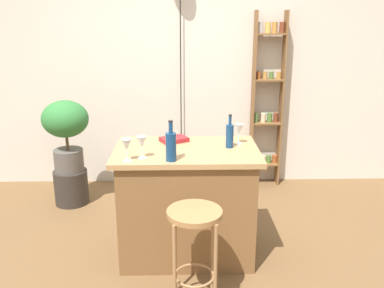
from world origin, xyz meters
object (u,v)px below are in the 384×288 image
(spice_shelf, at_px, (267,101))
(bottle_sauce_amber, at_px, (230,135))
(wine_glass_center, at_px, (239,130))
(cookbook, at_px, (174,139))
(bar_stool, at_px, (194,235))
(wine_glass_left, at_px, (127,145))
(plant_stool, at_px, (71,187))
(wine_glass_right, at_px, (142,143))
(potted_plant, at_px, (66,128))
(bottle_spirits_clear, at_px, (171,146))

(spice_shelf, relative_size, bottle_sauce_amber, 7.38)
(wine_glass_center, distance_m, cookbook, 0.54)
(bar_stool, height_order, wine_glass_left, wine_glass_left)
(spice_shelf, xyz_separation_m, plant_stool, (-2.12, -0.50, -0.80))
(spice_shelf, height_order, bottle_sauce_amber, spice_shelf)
(wine_glass_right, bearing_deg, wine_glass_center, 24.29)
(potted_plant, xyz_separation_m, bottle_spirits_clear, (1.09, -1.27, 0.20))
(bar_stool, relative_size, cookbook, 3.37)
(wine_glass_right, bearing_deg, bottle_spirits_clear, -16.19)
(bar_stool, relative_size, wine_glass_right, 4.31)
(plant_stool, xyz_separation_m, wine_glass_right, (0.88, -1.21, 0.85))
(potted_plant, distance_m, wine_glass_center, 1.86)
(bar_stool, distance_m, wine_glass_left, 0.79)
(potted_plant, height_order, wine_glass_right, potted_plant)
(bottle_sauce_amber, bearing_deg, wine_glass_center, 48.67)
(bottle_spirits_clear, bearing_deg, plant_stool, 130.68)
(potted_plant, xyz_separation_m, wine_glass_left, (0.78, -1.27, 0.21))
(potted_plant, distance_m, wine_glass_right, 1.51)
(bar_stool, height_order, bottle_spirits_clear, bottle_spirits_clear)
(bar_stool, bearing_deg, wine_glass_center, 64.48)
(bar_stool, bearing_deg, bottle_sauce_amber, 67.12)
(bar_stool, xyz_separation_m, bottle_spirits_clear, (-0.16, 0.40, 0.49))
(spice_shelf, height_order, potted_plant, spice_shelf)
(bar_stool, bearing_deg, bottle_spirits_clear, 111.53)
(potted_plant, bearing_deg, bottle_sauce_amber, -32.07)
(potted_plant, bearing_deg, cookbook, -35.74)
(bottle_sauce_amber, relative_size, wine_glass_left, 1.62)
(bar_stool, height_order, spice_shelf, spice_shelf)
(wine_glass_left, xyz_separation_m, cookbook, (0.33, 0.48, -0.10))
(bottle_spirits_clear, height_order, wine_glass_right, bottle_spirits_clear)
(spice_shelf, xyz_separation_m, wine_glass_right, (-1.25, -1.71, 0.04))
(potted_plant, bearing_deg, plant_stool, 0.00)
(bottle_spirits_clear, height_order, cookbook, bottle_spirits_clear)
(plant_stool, bearing_deg, bar_stool, -53.17)
(wine_glass_left, distance_m, wine_glass_center, 0.94)
(bar_stool, distance_m, potted_plant, 2.10)
(potted_plant, height_order, bottle_sauce_amber, bottle_sauce_amber)
(wine_glass_left, bearing_deg, spice_shelf, 52.81)
(potted_plant, bearing_deg, bottle_spirits_clear, -49.32)
(wine_glass_right, bearing_deg, spice_shelf, 53.93)
(bottle_sauce_amber, xyz_separation_m, wine_glass_center, (0.08, 0.10, 0.02))
(cookbook, bearing_deg, wine_glass_right, -146.11)
(potted_plant, relative_size, wine_glass_left, 4.51)
(wine_glass_center, bearing_deg, wine_glass_right, -155.71)
(wine_glass_left, bearing_deg, plant_stool, 121.45)
(cookbook, bearing_deg, spice_shelf, 24.30)
(plant_stool, distance_m, wine_glass_right, 1.72)
(bottle_spirits_clear, xyz_separation_m, cookbook, (0.01, 0.47, -0.09))
(bottle_sauce_amber, xyz_separation_m, wine_glass_right, (-0.66, -0.24, 0.02))
(potted_plant, relative_size, cookbook, 3.52)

